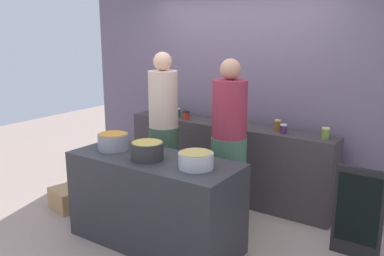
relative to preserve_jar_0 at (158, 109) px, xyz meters
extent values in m
plane|color=tan|center=(1.06, -1.09, -1.02)|extent=(12.00, 12.00, 0.00)
cube|color=slate|center=(1.06, 0.36, 0.48)|extent=(4.80, 0.12, 3.00)
cube|color=#3C3537|center=(1.06, 0.01, -0.55)|extent=(2.70, 0.36, 0.95)
cube|color=#2C2D30|center=(1.06, -1.39, -0.58)|extent=(1.70, 0.70, 0.89)
cylinder|color=#5A1760|center=(0.00, 0.00, -0.01)|extent=(0.08, 0.08, 0.13)
cylinder|color=silver|center=(0.00, 0.00, 0.06)|extent=(0.08, 0.08, 0.01)
cylinder|color=gold|center=(0.21, 0.05, -0.02)|extent=(0.08, 0.08, 0.11)
cylinder|color=black|center=(0.21, 0.05, 0.04)|extent=(0.08, 0.08, 0.01)
cylinder|color=#204E2D|center=(0.32, 0.01, -0.02)|extent=(0.07, 0.07, 0.11)
cylinder|color=silver|center=(0.32, 0.01, 0.04)|extent=(0.08, 0.08, 0.01)
cylinder|color=#B22A15|center=(0.50, -0.05, -0.02)|extent=(0.08, 0.08, 0.10)
cylinder|color=black|center=(0.50, -0.05, 0.03)|extent=(0.09, 0.09, 0.01)
cylinder|color=#512D47|center=(0.91, 0.06, -0.03)|extent=(0.09, 0.09, 0.09)
cylinder|color=black|center=(0.91, 0.06, 0.02)|extent=(0.09, 0.09, 0.01)
cylinder|color=brown|center=(1.69, 0.06, -0.02)|extent=(0.07, 0.07, 0.11)
cylinder|color=#D6C666|center=(1.69, 0.06, 0.04)|extent=(0.07, 0.07, 0.01)
cylinder|color=#47264D|center=(1.81, -0.04, -0.03)|extent=(0.07, 0.07, 0.09)
cylinder|color=silver|center=(1.81, -0.04, 0.03)|extent=(0.08, 0.08, 0.01)
cylinder|color=olive|center=(2.26, -0.01, -0.02)|extent=(0.08, 0.08, 0.11)
cylinder|color=#D6C666|center=(2.26, -0.01, 0.04)|extent=(0.08, 0.08, 0.01)
cylinder|color=gray|center=(0.54, -1.40, -0.05)|extent=(0.31, 0.31, 0.16)
cylinder|color=#B87529|center=(0.54, -1.40, 0.03)|extent=(0.28, 0.28, 0.00)
cylinder|color=#2D2D2D|center=(1.04, -1.46, -0.05)|extent=(0.31, 0.31, 0.16)
cylinder|color=#AA9340|center=(1.04, -1.46, 0.03)|extent=(0.28, 0.28, 0.00)
cylinder|color=#B7B7BC|center=(1.55, -1.41, -0.06)|extent=(0.31, 0.31, 0.14)
cylinder|color=#AB934C|center=(1.55, -1.41, 0.01)|extent=(0.29, 0.29, 0.00)
cylinder|color=#3D5B42|center=(0.68, -0.75, -0.51)|extent=(0.34, 0.34, 1.02)
cylinder|color=beige|center=(0.68, -0.75, 0.31)|extent=(0.32, 0.32, 0.62)
sphere|color=#D8A884|center=(0.68, -0.75, 0.72)|extent=(0.20, 0.20, 0.20)
cylinder|color=#3E644A|center=(1.44, -0.61, -0.53)|extent=(0.38, 0.38, 0.98)
cylinder|color=maroon|center=(1.44, -0.61, 0.26)|extent=(0.36, 0.36, 0.60)
sphere|color=tan|center=(1.44, -0.61, 0.67)|extent=(0.22, 0.22, 0.22)
cube|color=tan|center=(-0.31, -1.32, -0.90)|extent=(0.47, 0.44, 0.25)
cube|color=black|center=(2.76, -0.55, -0.58)|extent=(0.44, 0.04, 0.87)
cube|color=black|center=(2.76, -0.57, -0.54)|extent=(0.38, 0.01, 0.66)
camera|label=1|loc=(3.48, -4.30, 1.07)|focal=38.80mm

